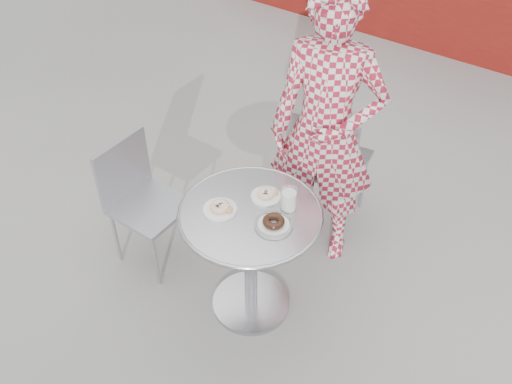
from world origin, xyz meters
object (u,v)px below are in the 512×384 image
Objects in this scene: seated_person at (326,133)px; milk_cup at (289,200)px; chair_left at (152,226)px; plate_checker at (274,224)px; chair_far at (327,185)px; plate_near at (220,208)px; plate_far at (266,195)px; bistro_table at (251,238)px.

seated_person reaches higher than milk_cup.
chair_left is 4.32× the size of plate_checker.
plate_near is at bearing 75.61° from chair_far.
chair_left is 0.81m from plate_near.
seated_person is at bearing 98.46° from plate_checker.
plate_checker is at bearing -46.47° from plate_far.
bistro_table is at bearing 83.45° from chair_far.
chair_left is (-0.75, -0.02, -0.33)m from bistro_table.
milk_cup is at bearing -3.71° from plate_far.
plate_far is 0.22m from plate_checker.
chair_left is at bearing -178.18° from bistro_table.
plate_far is 1.21× the size of milk_cup.
plate_far is (-0.05, -0.53, -0.11)m from seated_person.
plate_near is (-0.14, -0.22, 0.00)m from plate_far.
plate_far is at bearing 83.81° from chair_far.
plate_near is (0.61, -0.05, 0.53)m from chair_left.
plate_far reaches higher than bistro_table.
plate_near is at bearing -121.56° from plate_far.
plate_near is at bearing -150.63° from bistro_table.
plate_far is (0.75, 0.17, 0.53)m from chair_left.
plate_checker is 1.48× the size of milk_cup.
seated_person is at bearing 98.26° from chair_far.
bistro_table is 0.75m from seated_person.
plate_near is (-0.11, -1.00, 0.50)m from chair_far.
chair_far is at bearing 91.30° from bistro_table.
chair_far is 0.93m from plate_far.
plate_near is 0.36m from milk_cup.
milk_cup reaches higher than chair_left.
bistro_table is at bearing -110.50° from seated_person.
milk_cup is at bearing 92.54° from plate_checker.
milk_cup reaches higher than plate_checker.
bistro_table is at bearing -87.17° from chair_left.
seated_person is at bearing -47.54° from chair_left.
chair_far is at bearing 91.66° from plate_far.
plate_near is at bearing -142.75° from milk_cup.
plate_far is at bearing -111.48° from seated_person.
plate_far is 0.90× the size of plate_near.
chair_left is at bearing -179.24° from plate_checker.
seated_person is 0.79m from plate_near.
milk_cup reaches higher than plate_far.
chair_far is 1.12× the size of chair_left.
plate_near is at bearing -120.10° from seated_person.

